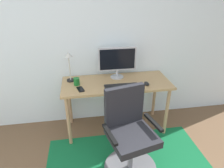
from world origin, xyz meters
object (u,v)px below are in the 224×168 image
at_px(desk, 116,88).
at_px(office_chair, 129,142).
at_px(computer_mouse, 147,84).
at_px(coffee_cup, 77,82).
at_px(monitor, 117,60).
at_px(cell_phone, 81,89).
at_px(keyboard, 122,86).
at_px(desk_lamp, 69,62).

xyz_separation_m(desk, office_chair, (0.01, -0.73, -0.28)).
bearing_deg(computer_mouse, coffee_cup, 171.06).
bearing_deg(office_chair, computer_mouse, 45.55).
bearing_deg(monitor, cell_phone, -150.19).
bearing_deg(computer_mouse, cell_phone, 179.82).
distance_m(monitor, keyboard, 0.38).
relative_size(desk, office_chair, 1.46).
height_order(keyboard, cell_phone, keyboard).
bearing_deg(desk_lamp, office_chair, -55.24).
height_order(keyboard, desk_lamp, desk_lamp).
xyz_separation_m(coffee_cup, office_chair, (0.52, -0.73, -0.41)).
distance_m(desk, coffee_cup, 0.53).
bearing_deg(coffee_cup, monitor, 15.74).
bearing_deg(cell_phone, monitor, 14.85).
distance_m(computer_mouse, office_chair, 0.79).
bearing_deg(desk_lamp, computer_mouse, -16.27).
distance_m(keyboard, cell_phone, 0.51).
bearing_deg(keyboard, office_chair, -92.86).
bearing_deg(computer_mouse, keyboard, -178.82).
xyz_separation_m(desk, coffee_cup, (-0.51, -0.00, 0.13)).
height_order(coffee_cup, cell_phone, coffee_cup).
distance_m(monitor, coffee_cup, 0.61).
distance_m(desk, desk_lamp, 0.70).
xyz_separation_m(coffee_cup, cell_phone, (0.04, -0.14, -0.04)).
xyz_separation_m(desk, computer_mouse, (0.37, -0.14, 0.10)).
height_order(monitor, keyboard, monitor).
bearing_deg(keyboard, desk, 104.81).
bearing_deg(office_chair, desk_lamp, 111.44).
xyz_separation_m(desk_lamp, office_chair, (0.60, -0.87, -0.63)).
distance_m(coffee_cup, desk_lamp, 0.28).
relative_size(computer_mouse, cell_phone, 0.74).
bearing_deg(office_chair, keyboard, 73.81).
bearing_deg(desk_lamp, desk, -13.10).
bearing_deg(desk, monitor, 76.55).
height_order(computer_mouse, cell_phone, computer_mouse).
distance_m(desk_lamp, office_chair, 1.23).
xyz_separation_m(computer_mouse, coffee_cup, (-0.88, 0.14, 0.03)).
distance_m(cell_phone, desk_lamp, 0.40).
bearing_deg(cell_phone, office_chair, -65.82).
distance_m(monitor, desk_lamp, 0.63).
distance_m(computer_mouse, coffee_cup, 0.89).
relative_size(monitor, keyboard, 1.19).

